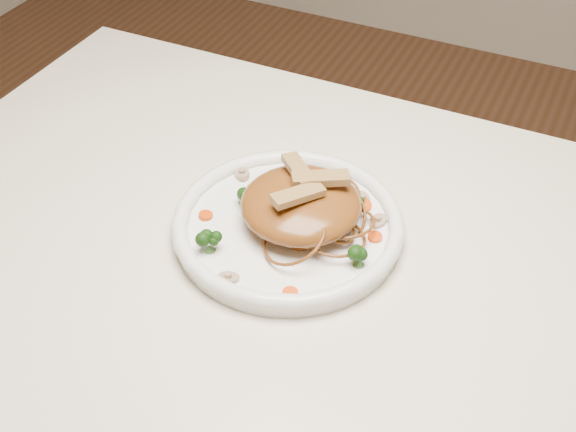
% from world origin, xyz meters
% --- Properties ---
extents(table, '(1.20, 0.80, 0.75)m').
position_xyz_m(table, '(0.00, 0.00, 0.65)').
color(table, beige).
rests_on(table, ground).
extents(plate, '(0.34, 0.34, 0.02)m').
position_xyz_m(plate, '(-0.06, 0.05, 0.76)').
color(plate, white).
rests_on(plate, table).
extents(noodle_mound, '(0.17, 0.17, 0.05)m').
position_xyz_m(noodle_mound, '(-0.05, 0.06, 0.79)').
color(noodle_mound, brown).
rests_on(noodle_mound, plate).
extents(chicken_a, '(0.07, 0.06, 0.01)m').
position_xyz_m(chicken_a, '(-0.04, 0.08, 0.83)').
color(chicken_a, tan).
rests_on(chicken_a, noodle_mound).
extents(chicken_b, '(0.06, 0.06, 0.01)m').
position_xyz_m(chicken_b, '(-0.07, 0.08, 0.83)').
color(chicken_b, tan).
rests_on(chicken_b, noodle_mound).
extents(chicken_c, '(0.05, 0.07, 0.01)m').
position_xyz_m(chicken_c, '(-0.05, 0.04, 0.83)').
color(chicken_c, tan).
rests_on(chicken_c, noodle_mound).
extents(broccoli_0, '(0.03, 0.03, 0.03)m').
position_xyz_m(broccoli_0, '(0.00, 0.10, 0.78)').
color(broccoli_0, '#133A0C').
rests_on(broccoli_0, plate).
extents(broccoli_1, '(0.03, 0.03, 0.03)m').
position_xyz_m(broccoli_1, '(-0.13, 0.06, 0.78)').
color(broccoli_1, '#133A0C').
rests_on(broccoli_1, plate).
extents(broccoli_2, '(0.03, 0.03, 0.03)m').
position_xyz_m(broccoli_2, '(-0.13, -0.04, 0.78)').
color(broccoli_2, '#133A0C').
rests_on(broccoli_2, plate).
extents(broccoli_3, '(0.03, 0.03, 0.03)m').
position_xyz_m(broccoli_3, '(0.04, 0.02, 0.78)').
color(broccoli_3, '#133A0C').
rests_on(broccoli_3, plate).
extents(carrot_0, '(0.03, 0.03, 0.00)m').
position_xyz_m(carrot_0, '(0.01, 0.12, 0.77)').
color(carrot_0, '#E74308').
rests_on(carrot_0, plate).
extents(carrot_1, '(0.02, 0.02, 0.00)m').
position_xyz_m(carrot_1, '(-0.16, 0.01, 0.77)').
color(carrot_1, '#E74308').
rests_on(carrot_1, plate).
extents(carrot_2, '(0.02, 0.02, 0.00)m').
position_xyz_m(carrot_2, '(0.04, 0.07, 0.77)').
color(carrot_2, '#E74308').
rests_on(carrot_2, plate).
extents(carrot_3, '(0.03, 0.03, 0.00)m').
position_xyz_m(carrot_3, '(-0.10, 0.13, 0.77)').
color(carrot_3, '#E74308').
rests_on(carrot_3, plate).
extents(carrot_4, '(0.02, 0.02, 0.00)m').
position_xyz_m(carrot_4, '(-0.01, -0.06, 0.77)').
color(carrot_4, '#E74308').
rests_on(carrot_4, plate).
extents(mushroom_0, '(0.04, 0.04, 0.01)m').
position_xyz_m(mushroom_0, '(-0.08, -0.07, 0.77)').
color(mushroom_0, tan).
rests_on(mushroom_0, plate).
extents(mushroom_1, '(0.03, 0.03, 0.01)m').
position_xyz_m(mushroom_1, '(0.04, 0.10, 0.77)').
color(mushroom_1, tan).
rests_on(mushroom_1, plate).
extents(mushroom_2, '(0.04, 0.04, 0.01)m').
position_xyz_m(mushroom_2, '(-0.16, 0.11, 0.77)').
color(mushroom_2, tan).
rests_on(mushroom_2, plate).
extents(mushroom_3, '(0.04, 0.04, 0.01)m').
position_xyz_m(mushroom_3, '(0.00, 0.13, 0.77)').
color(mushroom_3, tan).
rests_on(mushroom_3, plate).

